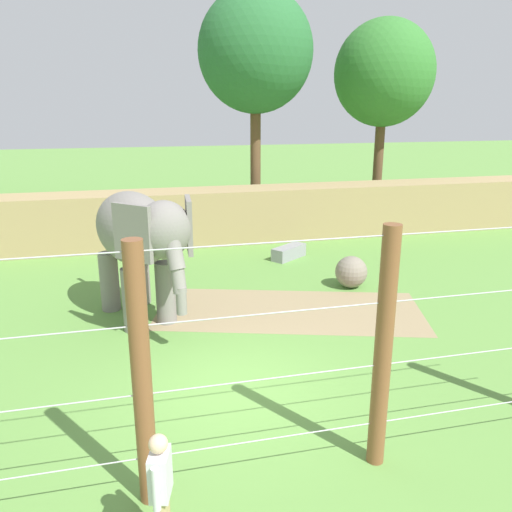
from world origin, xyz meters
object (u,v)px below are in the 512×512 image
object	(u,v)px
elephant	(138,237)
feed_trough	(289,252)
enrichment_ball	(351,272)
zookeeper	(161,491)

from	to	relation	value
elephant	feed_trough	distance (m)	6.94
enrichment_ball	feed_trough	xyz separation A→B (m)	(-0.91, 3.26, -0.25)
enrichment_ball	zookeeper	xyz separation A→B (m)	(-6.00, -8.24, 0.46)
enrichment_ball	zookeeper	distance (m)	10.21
enrichment_ball	zookeeper	world-z (taller)	zookeeper
elephant	enrichment_ball	world-z (taller)	elephant
enrichment_ball	feed_trough	size ratio (longest dim) A/B	0.66
elephant	zookeeper	xyz separation A→B (m)	(0.03, -7.23, -1.23)
enrichment_ball	zookeeper	size ratio (longest dim) A/B	0.56
zookeeper	feed_trough	bearing A→B (deg)	66.12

